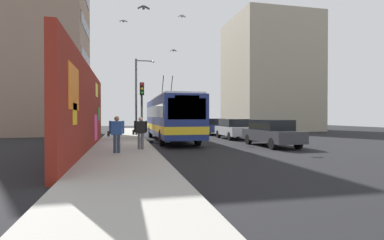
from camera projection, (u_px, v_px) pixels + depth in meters
The scene contains 15 objects.
ground_plane at pixel (149, 145), 19.02m from camera, with size 80.00×80.00×0.00m, color black.
sidewalk_slab at pixel (123, 144), 18.67m from camera, with size 48.00×3.20×0.15m, color #9E9B93.
graffiti_wall at pixel (87, 109), 15.02m from camera, with size 15.38×0.32×4.27m.
building_far_left at pixel (43, 29), 29.23m from camera, with size 8.13×7.98×20.62m.
building_far_right at pixel (269, 75), 39.24m from camera, with size 10.17×9.90×14.41m.
city_bus at pixel (170, 117), 22.06m from camera, with size 11.92×2.52×4.94m.
parked_car_dark_gray at pixel (271, 132), 17.87m from camera, with size 4.83×1.75×1.58m.
parked_car_silver at pixel (234, 128), 23.84m from camera, with size 4.21×1.93×1.58m.
parked_car_navy at pixel (213, 126), 29.50m from camera, with size 4.09×1.92×1.58m.
pedestrian_at_curb at pixel (140, 130), 14.96m from camera, with size 0.22×0.73×1.61m.
pedestrian_near_wall at pixel (117, 131), 13.44m from camera, with size 0.22×0.74×1.64m.
traffic_light at pixel (142, 101), 20.20m from camera, with size 0.49×0.28×3.93m.
street_lamp at pixel (138, 91), 26.62m from camera, with size 0.44×1.75×6.73m.
flying_pigeons at pixel (157, 26), 20.17m from camera, with size 10.17×4.57×2.27m.
curbside_puddle at pixel (156, 142), 20.75m from camera, with size 2.13×2.13×0.00m, color black.
Camera 1 is at (-19.14, 1.59, 1.78)m, focal length 28.17 mm.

